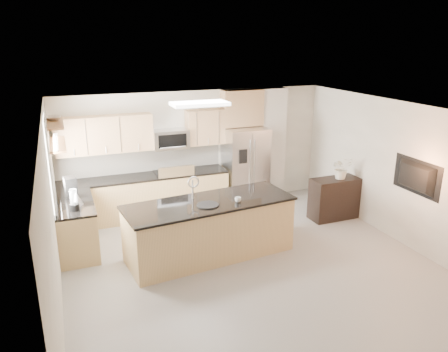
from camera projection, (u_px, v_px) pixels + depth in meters
name	position (u px, v px, depth m)	size (l,w,h in m)	color
floor	(255.00, 271.00, 7.21)	(6.50, 6.50, 0.00)	#979490
ceiling	(259.00, 114.00, 6.42)	(6.00, 6.50, 0.02)	white
wall_back	(195.00, 150.00, 9.71)	(6.00, 0.02, 2.60)	silver
wall_front	(410.00, 314.00, 3.92)	(6.00, 0.02, 2.60)	silver
wall_left	(52.00, 225.00, 5.79)	(0.02, 6.50, 2.60)	silver
wall_right	(408.00, 176.00, 7.84)	(0.02, 6.50, 2.60)	silver
back_counter	(145.00, 196.00, 9.26)	(3.55, 0.66, 1.44)	tan
left_counter	(76.00, 226.00, 7.80)	(0.66, 1.50, 0.92)	tan
range	(174.00, 192.00, 9.46)	(0.76, 0.64, 1.14)	black
upper_cabinets	(136.00, 132.00, 8.96)	(3.50, 0.33, 0.75)	tan
microwave	(170.00, 139.00, 9.22)	(0.76, 0.40, 0.40)	silver
refrigerator	(245.00, 167.00, 9.86)	(0.92, 0.78, 1.78)	silver
partition_column	(271.00, 144.00, 10.20)	(0.60, 0.30, 2.60)	silver
window	(50.00, 164.00, 7.34)	(0.04, 1.15, 1.65)	white
shelf_lower	(56.00, 144.00, 7.38)	(0.30, 1.20, 0.04)	brown
shelf_upper	(54.00, 123.00, 7.27)	(0.30, 1.20, 0.04)	brown
ceiling_fixture	(200.00, 104.00, 7.72)	(1.00, 0.50, 0.06)	white
island	(210.00, 228.00, 7.59)	(3.02, 1.36, 1.43)	tan
credenza	(336.00, 198.00, 9.22)	(1.10, 0.46, 0.88)	black
cup	(238.00, 200.00, 7.41)	(0.11, 0.11, 0.09)	white
platter	(208.00, 205.00, 7.26)	(0.37, 0.37, 0.02)	black
blender	(74.00, 201.00, 7.26)	(0.16, 0.16, 0.37)	black
kettle	(77.00, 198.00, 7.50)	(0.21, 0.21, 0.27)	silver
coffee_maker	(71.00, 188.00, 7.82)	(0.23, 0.27, 0.39)	black
bowl	(53.00, 118.00, 7.40)	(0.35, 0.35, 0.08)	silver
flower_vase	(342.00, 163.00, 8.97)	(0.63, 0.54, 0.70)	silver
television	(413.00, 177.00, 7.62)	(1.08, 0.14, 0.62)	black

